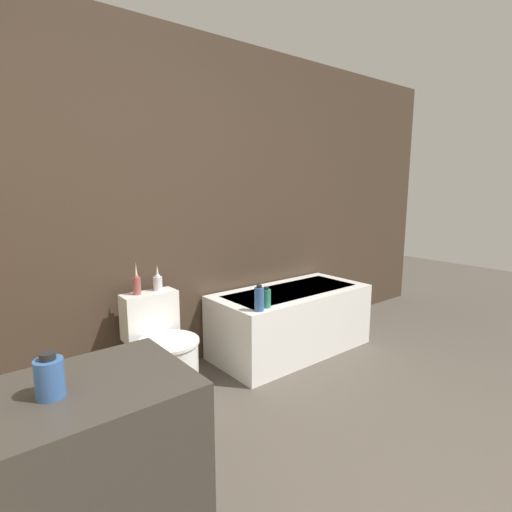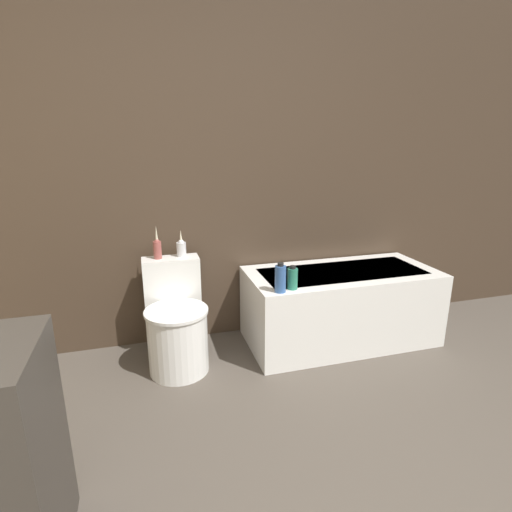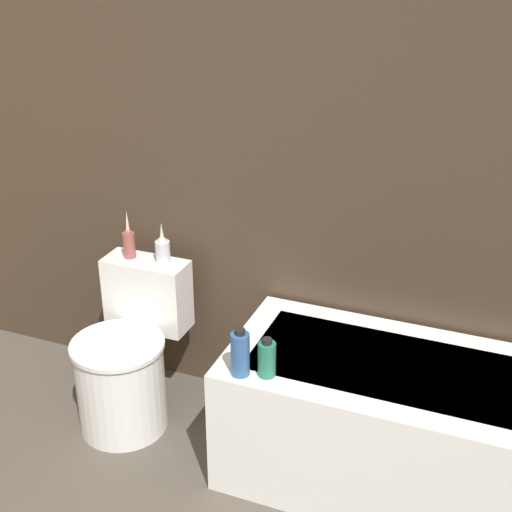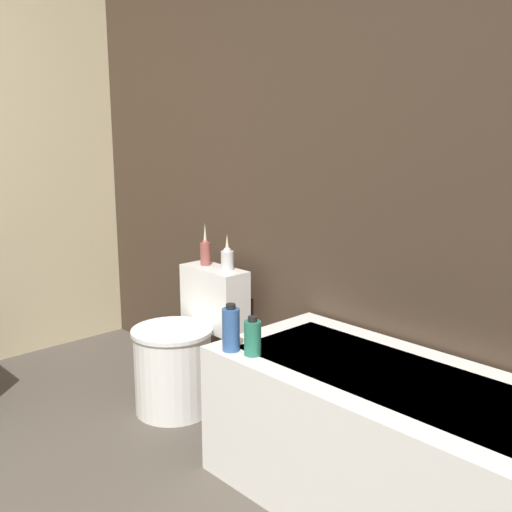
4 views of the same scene
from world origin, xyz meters
name	(u,v)px [view 1 (image 1 of 4)]	position (x,y,z in m)	size (l,w,h in m)	color
wall_back_tiled	(183,205)	(0.00, 2.33, 1.30)	(6.40, 0.06, 2.60)	#423326
bathtub	(291,320)	(0.82, 1.95, 0.28)	(1.41, 0.66, 0.55)	white
toilet	(165,357)	(-0.41, 1.91, 0.30)	(0.41, 0.57, 0.71)	white
soap_bottle_glass	(50,377)	(-1.33, 0.70, 0.92)	(0.08, 0.08, 0.13)	#335999
vase_gold	(137,284)	(-0.49, 2.13, 0.78)	(0.05, 0.05, 0.23)	#994C47
vase_silver	(158,282)	(-0.33, 2.15, 0.77)	(0.07, 0.07, 0.19)	silver
shampoo_bottle_tall	(259,299)	(0.24, 1.68, 0.64)	(0.07, 0.07, 0.19)	#335999
shampoo_bottle_short	(266,298)	(0.34, 1.71, 0.62)	(0.07, 0.07, 0.16)	#267259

